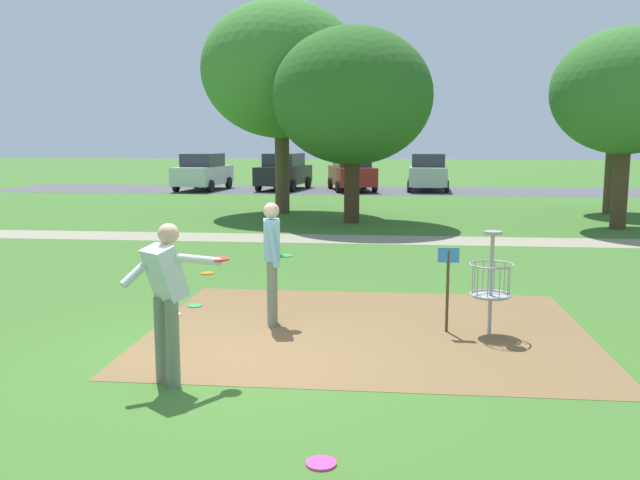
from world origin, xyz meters
The scene contains 19 objects.
ground_plane centered at (0.00, 0.00, 0.00)m, with size 160.00×160.00×0.00m, color #3D6B28.
dirt_tee_pad centered at (1.61, 1.60, 0.00)m, with size 5.84×4.53×0.01m, color brown.
disc_golf_basket centered at (3.16, 1.53, 0.75)m, with size 0.98×0.58×1.39m.
player_foreground_watching centered at (-0.42, -0.63, 0.99)m, with size 1.02×0.72×1.71m.
player_throwing centered at (0.28, 1.74, 0.97)m, with size 0.43×0.49×1.71m.
frisbee_near_basket centered at (1.37, -2.27, 0.01)m, with size 0.25×0.25×0.02m, color #E53D99.
frisbee_by_tee centered at (-1.27, 2.09, 0.01)m, with size 0.22×0.22×0.02m, color white.
frisbee_mid_grass centered at (-1.10, 2.62, 0.01)m, with size 0.22×0.22×0.02m, color green.
frisbee_far_left centered at (-1.59, 5.15, 0.01)m, with size 0.26×0.26×0.02m, color orange.
tree_near_left centered at (8.45, 12.76, 3.88)m, with size 4.15×4.15×5.66m.
tree_near_right centered at (-1.84, 15.94, 4.89)m, with size 5.45×5.45×7.22m.
tree_mid_left centered at (9.51, 16.98, 3.71)m, with size 3.70×3.70×5.30m.
tree_mid_center centered at (0.73, 13.47, 3.84)m, with size 4.87×4.87×5.92m.
parking_lot_strip centered at (0.00, 26.65, 0.00)m, with size 36.00×6.00×0.01m, color #4C4C51.
parked_car_leftmost centered at (-7.50, 26.03, 0.92)m, with size 2.30×4.36×1.84m.
parked_car_center_left centered at (-3.48, 26.73, 0.92)m, with size 2.49×4.44×1.84m.
parked_car_center_right centered at (0.01, 26.44, 0.92)m, with size 2.71×4.50×1.84m.
parked_car_rightmost centered at (3.80, 26.87, 0.92)m, with size 2.13×4.28×1.84m.
gravel_path centered at (0.00, 9.93, 0.00)m, with size 40.00×1.54×0.00m, color gray.
Camera 1 is at (1.87, -7.28, 2.57)m, focal length 37.81 mm.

